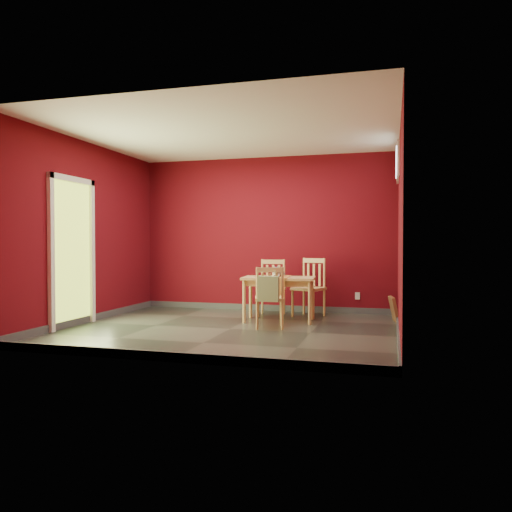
% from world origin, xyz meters
% --- Properties ---
extents(ground, '(4.50, 4.50, 0.00)m').
position_xyz_m(ground, '(0.00, 0.00, 0.00)').
color(ground, '#2D342D').
rests_on(ground, ground).
extents(room_shell, '(4.50, 4.50, 4.50)m').
position_xyz_m(room_shell, '(0.00, 0.00, 0.05)').
color(room_shell, '#550811').
rests_on(room_shell, ground).
extents(doorway, '(0.06, 1.01, 2.13)m').
position_xyz_m(doorway, '(-2.23, -0.40, 1.12)').
color(doorway, '#B7D838').
rests_on(doorway, ground).
extents(window, '(0.05, 0.90, 0.50)m').
position_xyz_m(window, '(2.23, 1.00, 2.35)').
color(window, white).
rests_on(window, room_shell).
extents(outlet_plate, '(0.08, 0.02, 0.12)m').
position_xyz_m(outlet_plate, '(1.60, 1.99, 0.30)').
color(outlet_plate, silver).
rests_on(outlet_plate, room_shell).
extents(dining_table, '(1.13, 0.73, 0.67)m').
position_xyz_m(dining_table, '(0.50, 0.84, 0.59)').
color(dining_table, tan).
rests_on(dining_table, ground).
extents(table_runner, '(0.37, 0.68, 0.33)m').
position_xyz_m(table_runner, '(0.50, 0.73, 0.62)').
color(table_runner, '#BF7531').
rests_on(table_runner, dining_table).
extents(chair_far_left, '(0.46, 0.46, 0.92)m').
position_xyz_m(chair_far_left, '(0.25, 1.44, 0.47)').
color(chair_far_left, tan).
rests_on(chair_far_left, ground).
extents(chair_far_right, '(0.56, 0.56, 0.94)m').
position_xyz_m(chair_far_right, '(0.87, 1.50, 0.48)').
color(chair_far_right, tan).
rests_on(chair_far_right, ground).
extents(chair_near, '(0.49, 0.49, 0.86)m').
position_xyz_m(chair_near, '(0.51, 0.20, 0.44)').
color(chair_near, tan).
rests_on(chair_near, ground).
extents(tote_bag, '(0.29, 0.18, 0.41)m').
position_xyz_m(tote_bag, '(0.55, -0.01, 0.57)').
color(tote_bag, '#92AB6D').
rests_on(tote_bag, chair_near).
extents(cat, '(0.29, 0.40, 0.18)m').
position_xyz_m(cat, '(0.48, 0.91, 0.76)').
color(cat, slate).
rests_on(cat, table_runner).
extents(picture_frame, '(0.19, 0.40, 0.38)m').
position_xyz_m(picture_frame, '(2.19, 1.22, 0.19)').
color(picture_frame, brown).
rests_on(picture_frame, ground).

